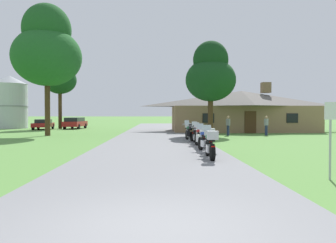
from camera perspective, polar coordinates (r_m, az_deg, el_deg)
name	(u,v)px	position (r m, az deg, el deg)	size (l,w,h in m)	color
ground_plane	(157,138)	(25.05, -1.94, -2.88)	(500.00, 500.00, 0.00)	#56893D
asphalt_driveway	(157,140)	(23.06, -1.96, -3.16)	(6.40, 80.00, 0.06)	slate
motorcycle_green_nearest_to_camera	(210,144)	(13.19, 7.27, -3.92)	(0.66, 2.08, 1.30)	black
motorcycle_blue_second_in_row	(206,140)	(15.41, 6.47, -3.17)	(0.76, 2.08, 1.30)	black
motorcycle_red_third_in_row	(201,137)	(17.75, 5.75, -2.62)	(0.91, 2.08, 1.30)	black
motorcycle_yellow_fourth_in_row	(196,134)	(19.72, 4.78, -2.20)	(0.66, 2.08, 1.30)	black
motorcycle_green_fifth_in_row	(190,132)	(21.86, 3.86, -1.89)	(0.91, 2.08, 1.30)	black
motorcycle_yellow_farthest_in_row	(187,131)	(24.20, 3.35, -1.56)	(0.66, 2.08, 1.30)	black
stone_lodge	(241,111)	(35.84, 12.47, 1.84)	(15.21, 7.28, 5.16)	#896B4C
bystander_gray_shirt_near_lodge	(228,125)	(28.67, 10.26, -0.51)	(0.31, 0.53, 1.67)	navy
bystander_gray_shirt_beside_signpost	(266,124)	(29.57, 16.49, -0.49)	(0.43, 0.41, 1.67)	navy
metal_signpost_roadside	(330,131)	(10.15, 26.09, -1.44)	(0.36, 0.06, 2.14)	#9EA0A5
tree_left_far	(60,76)	(43.46, -18.04, 7.35)	(4.02, 4.02, 9.14)	#422D19
tree_left_near	(47,49)	(30.14, -20.03, 11.60)	(5.70, 5.70, 11.01)	#422D19
tree_by_lodge_front	(211,74)	(28.69, 7.32, 8.04)	(4.26, 4.26, 8.01)	#422D19
metal_silo_distant	(10,102)	(47.03, -25.51, 3.04)	(4.44, 4.44, 6.72)	#B2B7BC
parked_red_suv_far_left	(75,123)	(42.78, -15.64, -0.17)	(2.12, 4.70, 1.40)	maroon
parked_red_sedan_far_left	(43,124)	(42.02, -20.59, -0.41)	(2.35, 4.40, 1.20)	maroon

